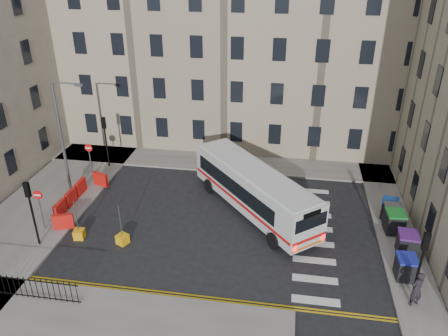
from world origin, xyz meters
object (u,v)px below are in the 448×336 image
(wheelie_bin_d, at_px, (392,215))
(wheelie_bin_e, at_px, (389,208))
(bollard_chevron, at_px, (123,239))
(bus, at_px, (254,188))
(streetlamp, at_px, (62,138))
(pedestrian, at_px, (417,289))
(wheelie_bin_a, at_px, (406,267))
(wheelie_bin_c, at_px, (394,222))
(bollard_yellow, at_px, (79,234))
(wheelie_bin_b, at_px, (407,244))

(wheelie_bin_d, xyz_separation_m, wheelie_bin_e, (-0.01, 0.95, -0.06))
(bollard_chevron, bearing_deg, bus, 33.55)
(bus, xyz_separation_m, bollard_chevron, (-7.28, -4.83, -1.45))
(streetlamp, distance_m, pedestrian, 23.20)
(bus, xyz_separation_m, wheelie_bin_a, (8.58, -5.45, -0.96))
(wheelie_bin_c, relative_size, bollard_chevron, 2.29)
(wheelie_bin_a, xyz_separation_m, pedestrian, (0.05, -2.01, 0.33))
(streetlamp, relative_size, wheelie_bin_a, 6.39)
(wheelie_bin_a, bearing_deg, bollard_yellow, 177.35)
(bollard_yellow, bearing_deg, wheelie_bin_c, 10.77)
(bus, bearing_deg, wheelie_bin_e, -36.84)
(wheelie_bin_e, bearing_deg, bollard_yellow, -149.74)
(wheelie_bin_c, bearing_deg, pedestrian, -94.37)
(wheelie_bin_c, relative_size, wheelie_bin_d, 1.02)
(wheelie_bin_d, height_order, wheelie_bin_e, wheelie_bin_d)
(wheelie_bin_d, bearing_deg, bus, 178.81)
(streetlamp, bearing_deg, pedestrian, -19.41)
(streetlamp, distance_m, wheelie_bin_a, 22.62)
(streetlamp, relative_size, pedestrian, 4.20)
(wheelie_bin_b, bearing_deg, streetlamp, 175.10)
(wheelie_bin_a, distance_m, wheelie_bin_c, 4.28)
(bollard_chevron, bearing_deg, bollard_yellow, 178.42)
(wheelie_bin_a, relative_size, bollard_chevron, 2.12)
(streetlamp, bearing_deg, wheelie_bin_b, -9.09)
(wheelie_bin_b, xyz_separation_m, wheelie_bin_c, (-0.30, 2.19, 0.01))
(wheelie_bin_e, xyz_separation_m, bollard_yellow, (-18.79, -5.25, -0.47))
(wheelie_bin_a, xyz_separation_m, bollard_yellow, (-18.62, 0.70, -0.49))
(wheelie_bin_d, bearing_deg, pedestrian, -89.20)
(wheelie_bin_e, bearing_deg, wheelie_bin_b, -70.76)
(wheelie_bin_b, bearing_deg, bollard_yellow, -171.65)
(wheelie_bin_c, bearing_deg, wheelie_bin_b, -85.43)
(wheelie_bin_b, relative_size, bollard_chevron, 2.27)
(wheelie_bin_e, bearing_deg, pedestrian, -76.17)
(bus, height_order, wheelie_bin_e, bus)
(pedestrian, relative_size, bollard_yellow, 3.23)
(wheelie_bin_a, distance_m, wheelie_bin_e, 5.95)
(bus, xyz_separation_m, wheelie_bin_d, (8.75, -0.45, -0.92))
(pedestrian, distance_m, bollard_yellow, 18.89)
(streetlamp, xyz_separation_m, wheelie_bin_a, (21.62, -5.62, -3.54))
(wheelie_bin_a, relative_size, wheelie_bin_c, 0.93)
(streetlamp, xyz_separation_m, pedestrian, (21.67, -7.64, -3.22))
(wheelie_bin_a, bearing_deg, pedestrian, -89.05)
(wheelie_bin_d, bearing_deg, bollard_chevron, -162.96)
(wheelie_bin_c, bearing_deg, bollard_chevron, -170.40)
(wheelie_bin_c, bearing_deg, streetlamp, 173.22)
(wheelie_bin_b, height_order, pedestrian, pedestrian)
(wheelie_bin_c, xyz_separation_m, wheelie_bin_d, (-0.00, 0.72, -0.01))
(wheelie_bin_d, bearing_deg, streetlamp, -179.87)
(streetlamp, height_order, bus, streetlamp)
(bollard_yellow, bearing_deg, wheelie_bin_b, 4.16)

